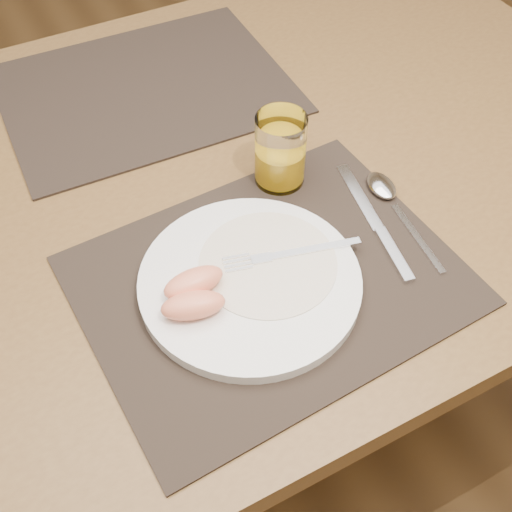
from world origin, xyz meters
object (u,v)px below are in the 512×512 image
object	(u,v)px
placemat_far	(145,89)
juice_glass	(280,154)
knife	(379,229)
table	(210,210)
placemat_near	(270,280)
fork	(280,255)
spoon	(387,193)
plate	(250,282)

from	to	relation	value
placemat_far	juice_glass	world-z (taller)	juice_glass
placemat_far	knife	xyz separation A→B (m)	(0.16, -0.44, 0.00)
table	placemat_near	size ratio (longest dim) A/B	3.11
fork	juice_glass	world-z (taller)	juice_glass
knife	spoon	distance (m)	0.07
table	knife	bearing A→B (deg)	-55.51
knife	juice_glass	bearing A→B (deg)	114.57
plate	fork	world-z (taller)	fork
table	placemat_far	world-z (taller)	placemat_far
placemat_near	placemat_far	world-z (taller)	same
plate	juice_glass	world-z (taller)	juice_glass
placemat_near	table	bearing A→B (deg)	85.68
placemat_near	fork	xyz separation A→B (m)	(0.02, 0.01, 0.02)
plate	fork	distance (m)	0.05
placemat_far	knife	distance (m)	0.46
knife	juice_glass	distance (m)	0.17
plate	spoon	world-z (taller)	plate
placemat_near	knife	size ratio (longest dim) A/B	2.05
table	placemat_near	xyz separation A→B (m)	(-0.02, -0.22, 0.09)
placemat_near	knife	world-z (taller)	knife
placemat_far	spoon	xyz separation A→B (m)	(0.20, -0.39, 0.01)
spoon	juice_glass	size ratio (longest dim) A/B	1.83
plate	juice_glass	bearing A→B (deg)	50.29
table	placemat_far	bearing A→B (deg)	92.16
plate	knife	size ratio (longest dim) A/B	1.23
spoon	fork	bearing A→B (deg)	-168.41
fork	juice_glass	bearing A→B (deg)	61.24
table	knife	distance (m)	0.28
placemat_near	spoon	world-z (taller)	spoon
fork	table	bearing A→B (deg)	91.55
table	knife	size ratio (longest dim) A/B	6.39
knife	spoon	size ratio (longest dim) A/B	1.14
fork	knife	distance (m)	0.14
plate	fork	bearing A→B (deg)	14.17
knife	fork	bearing A→B (deg)	175.85
placemat_near	spoon	distance (m)	0.22
placemat_near	juice_glass	size ratio (longest dim) A/B	4.29
plate	spoon	bearing A→B (deg)	12.12
plate	spoon	size ratio (longest dim) A/B	1.40
placemat_far	spoon	size ratio (longest dim) A/B	2.34
placemat_far	knife	bearing A→B (deg)	-70.25
juice_glass	placemat_far	bearing A→B (deg)	107.16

